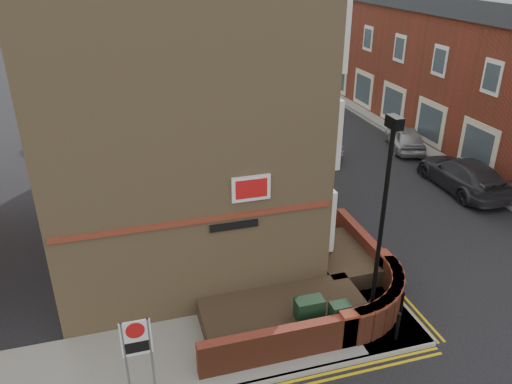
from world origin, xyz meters
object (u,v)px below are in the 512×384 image
Objects in this scene: lamppost at (381,228)px; utility_cabinet_large at (309,317)px; silver_car_near at (305,140)px; zone_sign at (137,344)px.

lamppost is 3.24m from utility_cabinet_large.
utility_cabinet_large is at bearing 176.99° from lamppost.
lamppost is 1.45× the size of silver_car_near.
silver_car_near reaches higher than utility_cabinet_large.
silver_car_near is (5.30, 13.82, -0.00)m from utility_cabinet_large.
silver_car_near is at bearing 69.02° from utility_cabinet_large.
zone_sign reaches higher than utility_cabinet_large.
lamppost is 14.57m from silver_car_near.
silver_car_near is (3.40, 13.92, -2.63)m from lamppost.
lamppost is at bearing -3.01° from utility_cabinet_large.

